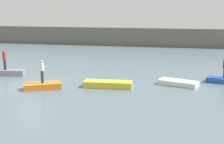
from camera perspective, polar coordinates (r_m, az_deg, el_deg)
name	(u,v)px	position (r m, az deg, el deg)	size (l,w,h in m)	color
ground_plane	(31,85)	(24.85, -15.01, -2.42)	(120.00, 120.00, 0.00)	slate
embankment_wall	(103,36)	(48.39, -1.69, 6.75)	(80.00, 1.20, 2.81)	#666056
rowboat_grey	(6,73)	(28.99, -19.41, -0.09)	(3.39, 0.95, 0.51)	gray
rowboat_orange	(43,86)	(23.50, -12.91, -2.57)	(2.73, 1.13, 0.46)	orange
rowboat_yellow	(108,84)	(23.37, -0.76, -2.30)	(3.72, 1.11, 0.48)	gold
rowboat_white	(178,83)	(24.55, 12.36, -1.99)	(3.03, 1.20, 0.39)	white
rowboat_blue	(224,80)	(26.37, 20.32, -1.49)	(2.70, 1.13, 0.39)	#2B4CAD
person_white_shirt	(42,70)	(23.22, -13.05, 0.33)	(0.32, 0.32, 1.76)	#38332D
person_red_shirt	(4,59)	(28.75, -19.59, 2.39)	(0.32, 0.32, 1.82)	#232838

